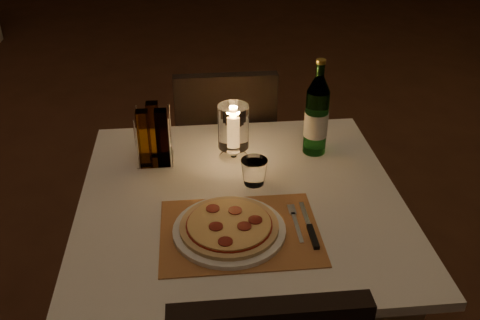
{
  "coord_description": "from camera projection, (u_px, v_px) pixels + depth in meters",
  "views": [
    {
      "loc": [
        -0.24,
        -2.15,
        1.7
      ],
      "look_at": [
        -0.11,
        -0.76,
        0.86
      ],
      "focal_mm": 40.0,
      "sensor_mm": 36.0,
      "label": 1
    }
  ],
  "objects": [
    {
      "name": "floor",
      "position": [
        246.0,
        229.0,
        2.73
      ],
      "size": [
        8.0,
        10.0,
        0.02
      ],
      "primitive_type": "cube",
      "color": "#492717",
      "rests_on": "ground"
    },
    {
      "name": "main_table",
      "position": [
        241.0,
        282.0,
        1.86
      ],
      "size": [
        1.0,
        1.0,
        0.74
      ],
      "color": "white",
      "rests_on": "ground"
    },
    {
      "name": "chair_far",
      "position": [
        225.0,
        140.0,
        2.38
      ],
      "size": [
        0.42,
        0.42,
        0.9
      ],
      "color": "black",
      "rests_on": "ground"
    },
    {
      "name": "placemat",
      "position": [
        240.0,
        232.0,
        1.52
      ],
      "size": [
        0.45,
        0.34,
        0.0
      ],
      "primitive_type": "cube",
      "color": "#AC6D3B",
      "rests_on": "main_table"
    },
    {
      "name": "plate",
      "position": [
        229.0,
        230.0,
        1.51
      ],
      "size": [
        0.32,
        0.32,
        0.01
      ],
      "primitive_type": "cylinder",
      "color": "white",
      "rests_on": "placemat"
    },
    {
      "name": "pizza",
      "position": [
        229.0,
        226.0,
        1.5
      ],
      "size": [
        0.28,
        0.28,
        0.02
      ],
      "color": "#D8B77F",
      "rests_on": "plate"
    },
    {
      "name": "fork",
      "position": [
        295.0,
        220.0,
        1.56
      ],
      "size": [
        0.02,
        0.18,
        0.0
      ],
      "color": "silver",
      "rests_on": "placemat"
    },
    {
      "name": "knife",
      "position": [
        311.0,
        232.0,
        1.51
      ],
      "size": [
        0.02,
        0.22,
        0.01
      ],
      "color": "black",
      "rests_on": "placemat"
    },
    {
      "name": "tumbler",
      "position": [
        254.0,
        172.0,
        1.71
      ],
      "size": [
        0.09,
        0.09,
        0.09
      ],
      "primitive_type": null,
      "color": "white",
      "rests_on": "main_table"
    },
    {
      "name": "water_bottle",
      "position": [
        317.0,
        116.0,
        1.84
      ],
      "size": [
        0.08,
        0.08,
        0.34
      ],
      "color": "#56A05B",
      "rests_on": "main_table"
    },
    {
      "name": "hurricane_candle",
      "position": [
        233.0,
        129.0,
        1.81
      ],
      "size": [
        0.11,
        0.11,
        0.2
      ],
      "color": "white",
      "rests_on": "main_table"
    },
    {
      "name": "cruet_caddy",
      "position": [
        154.0,
        137.0,
        1.8
      ],
      "size": [
        0.12,
        0.12,
        0.21
      ],
      "color": "white",
      "rests_on": "main_table"
    }
  ]
}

